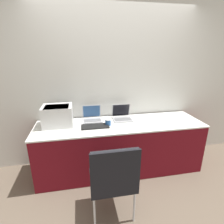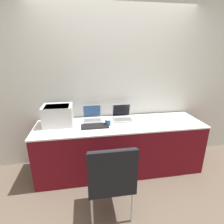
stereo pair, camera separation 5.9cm
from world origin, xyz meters
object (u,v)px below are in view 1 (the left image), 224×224
laptop_right (122,116)px  chair (114,177)px  coffee_cup (108,122)px  external_keyboard (95,126)px  printer (58,115)px  laptop_left (92,117)px

laptop_right → chair: size_ratio=0.32×
laptop_right → coffee_cup: (-0.26, -0.20, -0.00)m
laptop_right → external_keyboard: 0.51m
printer → external_keyboard: bearing=-17.6°
printer → coffee_cup: size_ratio=4.44×
laptop_left → laptop_right: (0.48, -0.04, 0.00)m
printer → laptop_right: size_ratio=1.40×
laptop_right → external_keyboard: laptop_right is taller
coffee_cup → chair: chair is taller
coffee_cup → chair: bearing=-95.8°
printer → laptop_left: 0.53m
laptop_right → external_keyboard: (-0.46, -0.23, -0.04)m
coffee_cup → external_keyboard: bearing=-171.7°
external_keyboard → chair: bearing=-82.9°
printer → chair: 1.24m
coffee_cup → chair: size_ratio=0.10×
laptop_right → chair: 1.16m
external_keyboard → coffee_cup: bearing=8.3°
laptop_left → chair: 1.15m
laptop_right → external_keyboard: size_ratio=0.76×
laptop_left → external_keyboard: laptop_left is taller
printer → coffee_cup: 0.74m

